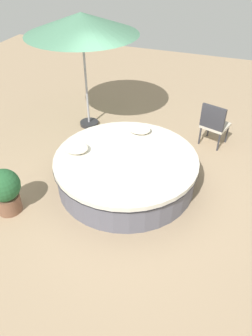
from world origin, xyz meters
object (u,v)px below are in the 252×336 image
(patio_umbrella, at_px, (81,24))
(planter, at_px, (5,190))
(round_bed, at_px, (126,170))
(throw_pillow_0, at_px, (139,129))
(throw_pillow_1, at_px, (76,147))
(patio_chair, at_px, (214,123))

(patio_umbrella, height_order, planter, patio_umbrella)
(round_bed, relative_size, throw_pillow_0, 5.68)
(patio_umbrella, bearing_deg, throw_pillow_0, 150.87)
(throw_pillow_0, xyz_separation_m, planter, (1.56, 2.26, -0.22))
(throw_pillow_1, distance_m, planter, 1.42)
(patio_chair, bearing_deg, patio_umbrella, -160.25)
(patio_umbrella, xyz_separation_m, planter, (0.01, 3.12, -1.85))
(round_bed, height_order, patio_umbrella, patio_umbrella)
(patio_umbrella, distance_m, planter, 3.63)
(throw_pillow_0, bearing_deg, patio_chair, -143.95)
(planter, bearing_deg, patio_chair, -131.93)
(throw_pillow_1, relative_size, patio_umbrella, 0.19)
(round_bed, distance_m, patio_chair, 2.30)
(throw_pillow_0, relative_size, patio_chair, 0.47)
(throw_pillow_0, relative_size, throw_pillow_1, 0.96)
(round_bed, distance_m, patio_umbrella, 3.12)
(round_bed, relative_size, patio_umbrella, 1.03)
(patio_chair, bearing_deg, throw_pillow_0, -126.37)
(throw_pillow_0, distance_m, patio_umbrella, 2.41)
(planter, bearing_deg, patio_umbrella, -90.12)
(throw_pillow_0, distance_m, planter, 2.75)
(patio_chair, relative_size, patio_umbrella, 0.39)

